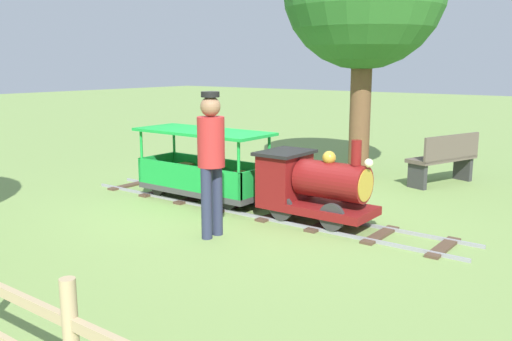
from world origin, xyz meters
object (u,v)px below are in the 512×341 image
passenger_car (203,172)px  conductor_person (211,153)px  park_bench (444,159)px  locomotive (311,184)px

passenger_car → conductor_person: bearing=45.7°
passenger_car → park_bench: (-3.12, 2.35, -0.01)m
passenger_car → park_bench: 3.90m
park_bench → passenger_car: bearing=-36.9°
passenger_car → conductor_person: size_ratio=1.23×
locomotive → passenger_car: bearing=-90.0°
locomotive → park_bench: bearing=169.3°
conductor_person → park_bench: conductor_person is taller
conductor_person → locomotive: bearing=153.1°
locomotive → conductor_person: conductor_person is taller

